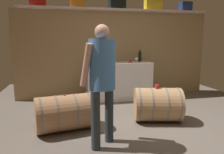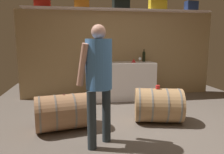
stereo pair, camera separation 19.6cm
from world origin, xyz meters
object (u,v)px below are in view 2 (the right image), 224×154
at_px(toolcase_black, 121,4).
at_px(toolcase_navy, 191,6).
at_px(work_cabinet, 122,81).
at_px(toolcase_yellow, 158,4).
at_px(winemaker_pouring, 99,73).
at_px(toolcase_red, 42,0).
at_px(wine_bottle_dark, 144,56).
at_px(wine_barrel_near, 158,105).
at_px(wine_barrel_far, 64,112).
at_px(red_funnel, 134,61).
at_px(toolcase_orange, 82,3).
at_px(tasting_cup, 158,87).
at_px(wine_glass, 140,59).

height_order(toolcase_black, toolcase_navy, toolcase_black).
bearing_deg(toolcase_navy, work_cabinet, -177.76).
relative_size(toolcase_yellow, winemaker_pouring, 0.26).
relative_size(toolcase_red, wine_bottle_dark, 1.14).
bearing_deg(wine_barrel_near, winemaker_pouring, -135.15).
xyz_separation_m(toolcase_red, wine_barrel_far, (0.51, -1.93, -2.09)).
height_order(toolcase_black, wine_bottle_dark, toolcase_black).
xyz_separation_m(toolcase_navy, wine_bottle_dark, (-1.28, -0.09, -1.28)).
bearing_deg(toolcase_black, toolcase_yellow, -3.69).
relative_size(wine_bottle_dark, red_funnel, 2.84).
height_order(toolcase_orange, toolcase_yellow, toolcase_yellow).
xyz_separation_m(toolcase_orange, red_funnel, (1.23, -0.26, -1.38)).
bearing_deg(tasting_cup, toolcase_navy, 49.55).
distance_m(toolcase_orange, toolcase_black, 0.96).
relative_size(toolcase_navy, work_cabinet, 0.19).
relative_size(toolcase_navy, wine_barrel_far, 0.31).
distance_m(toolcase_red, work_cabinet, 2.67).
relative_size(toolcase_black, winemaker_pouring, 0.24).
bearing_deg(wine_glass, work_cabinet, 162.07).
height_order(toolcase_red, toolcase_black, toolcase_red).
height_order(toolcase_navy, work_cabinet, toolcase_navy).
xyz_separation_m(wine_bottle_dark, wine_barrel_near, (-0.29, -1.77, -0.75)).
bearing_deg(toolcase_red, winemaker_pouring, -70.21).
xyz_separation_m(toolcase_navy, work_cabinet, (-1.88, -0.21, -1.88)).
distance_m(toolcase_yellow, wine_glass, 1.49).
bearing_deg(wine_bottle_dark, toolcase_red, 177.83).
bearing_deg(wine_barrel_far, toolcase_navy, 20.99).
distance_m(toolcase_navy, winemaker_pouring, 3.96).
relative_size(toolcase_black, wine_glass, 2.84).
xyz_separation_m(toolcase_navy, red_funnel, (-1.59, -0.26, -1.37)).
xyz_separation_m(toolcase_red, toolcase_orange, (0.90, 0.00, -0.04)).
height_order(toolcase_yellow, winemaker_pouring, toolcase_yellow).
bearing_deg(winemaker_pouring, tasting_cup, -9.23).
height_order(toolcase_black, winemaker_pouring, toolcase_black).
distance_m(work_cabinet, red_funnel, 0.58).
distance_m(red_funnel, wine_barrel_far, 2.42).
relative_size(red_funnel, winemaker_pouring, 0.07).
height_order(toolcase_black, tasting_cup, toolcase_black).
bearing_deg(toolcase_navy, toolcase_orange, 175.72).
bearing_deg(tasting_cup, wine_glass, 85.09).
relative_size(wine_bottle_dark, wine_glass, 2.26).
xyz_separation_m(toolcase_yellow, red_funnel, (-0.67, -0.26, -1.40)).
height_order(wine_bottle_dark, wine_glass, wine_bottle_dark).
xyz_separation_m(red_funnel, wine_barrel_far, (-1.62, -1.66, -0.67)).
height_order(wine_barrel_near, wine_barrel_far, wine_barrel_near).
height_order(toolcase_orange, winemaker_pouring, toolcase_orange).
distance_m(red_funnel, winemaker_pouring, 2.56).
relative_size(wine_bottle_dark, wine_barrel_far, 0.31).
height_order(toolcase_black, wine_glass, toolcase_black).
bearing_deg(toolcase_black, wine_glass, -44.69).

